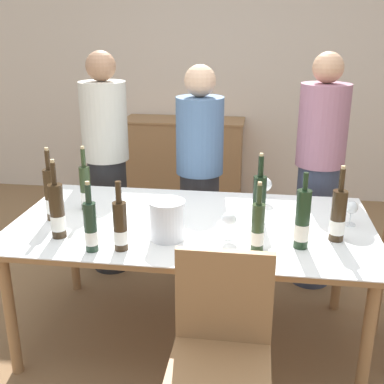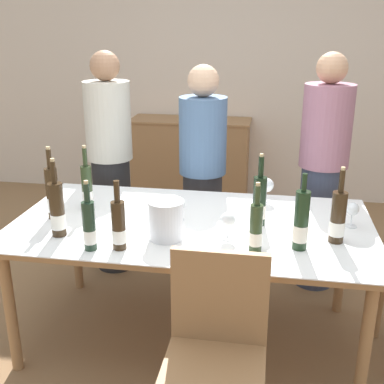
{
  "view_description": "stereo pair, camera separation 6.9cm",
  "coord_description": "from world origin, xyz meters",
  "px_view_note": "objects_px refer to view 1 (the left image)",
  "views": [
    {
      "loc": [
        0.35,
        -2.46,
        1.81
      ],
      "look_at": [
        0.0,
        0.0,
        0.94
      ],
      "focal_mm": 45.0,
      "sensor_mm": 36.0,
      "label": 1
    },
    {
      "loc": [
        0.42,
        -2.45,
        1.81
      ],
      "look_at": [
        0.0,
        0.0,
        0.94
      ],
      "focal_mm": 45.0,
      "sensor_mm": 36.0,
      "label": 2
    }
  ],
  "objects_px": {
    "ice_bucket": "(167,219)",
    "wine_bottle_0": "(120,227)",
    "wine_glass_2": "(229,220)",
    "sideboard_cabinet": "(184,161)",
    "person_guest_left": "(200,177)",
    "dining_table": "(192,232)",
    "wine_bottle_7": "(338,217)",
    "chair_near_front": "(221,344)",
    "wine_glass_0": "(178,205)",
    "wine_bottle_3": "(258,228)",
    "wine_bottle_5": "(51,196)",
    "person_guest_right": "(318,175)",
    "person_host": "(107,166)",
    "wine_bottle_6": "(57,212)",
    "wine_bottle_2": "(91,227)",
    "wine_bottle_8": "(302,221)",
    "wine_bottle_4": "(85,189)",
    "wine_glass_3": "(265,185)",
    "wine_glass_1": "(351,208)",
    "wine_bottle_1": "(259,201)"
  },
  "relations": [
    {
      "from": "sideboard_cabinet",
      "to": "wine_bottle_6",
      "type": "xyz_separation_m",
      "value": [
        -0.24,
        -2.67,
        0.45
      ]
    },
    {
      "from": "wine_bottle_3",
      "to": "wine_glass_1",
      "type": "xyz_separation_m",
      "value": [
        0.5,
        0.39,
        -0.02
      ]
    },
    {
      "from": "wine_bottle_7",
      "to": "chair_near_front",
      "type": "bearing_deg",
      "value": -129.57
    },
    {
      "from": "wine_bottle_7",
      "to": "chair_near_front",
      "type": "height_order",
      "value": "wine_bottle_7"
    },
    {
      "from": "wine_glass_0",
      "to": "person_guest_left",
      "type": "bearing_deg",
      "value": 88.17
    },
    {
      "from": "wine_bottle_8",
      "to": "wine_bottle_4",
      "type": "bearing_deg",
      "value": 164.0
    },
    {
      "from": "ice_bucket",
      "to": "wine_bottle_0",
      "type": "distance_m",
      "value": 0.25
    },
    {
      "from": "wine_glass_0",
      "to": "wine_bottle_4",
      "type": "bearing_deg",
      "value": 170.62
    },
    {
      "from": "chair_near_front",
      "to": "wine_bottle_8",
      "type": "bearing_deg",
      "value": 56.92
    },
    {
      "from": "wine_bottle_6",
      "to": "person_guest_left",
      "type": "height_order",
      "value": "person_guest_left"
    },
    {
      "from": "wine_bottle_3",
      "to": "wine_bottle_7",
      "type": "height_order",
      "value": "wine_bottle_7"
    },
    {
      "from": "wine_bottle_2",
      "to": "dining_table",
      "type": "bearing_deg",
      "value": 43.83
    },
    {
      "from": "wine_bottle_2",
      "to": "wine_bottle_5",
      "type": "xyz_separation_m",
      "value": [
        -0.35,
        0.35,
        0.02
      ]
    },
    {
      "from": "wine_bottle_0",
      "to": "wine_bottle_4",
      "type": "relative_size",
      "value": 0.91
    },
    {
      "from": "wine_bottle_0",
      "to": "wine_bottle_7",
      "type": "distance_m",
      "value": 1.09
    },
    {
      "from": "wine_bottle_0",
      "to": "dining_table",
      "type": "bearing_deg",
      "value": 52.42
    },
    {
      "from": "sideboard_cabinet",
      "to": "dining_table",
      "type": "height_order",
      "value": "sideboard_cabinet"
    },
    {
      "from": "wine_glass_3",
      "to": "sideboard_cabinet",
      "type": "bearing_deg",
      "value": 112.59
    },
    {
      "from": "wine_bottle_1",
      "to": "chair_near_front",
      "type": "xyz_separation_m",
      "value": [
        -0.14,
        -0.81,
        -0.35
      ]
    },
    {
      "from": "ice_bucket",
      "to": "wine_bottle_6",
      "type": "relative_size",
      "value": 0.49
    },
    {
      "from": "ice_bucket",
      "to": "wine_glass_2",
      "type": "height_order",
      "value": "ice_bucket"
    },
    {
      "from": "sideboard_cabinet",
      "to": "wine_bottle_5",
      "type": "xyz_separation_m",
      "value": [
        -0.37,
        -2.44,
        0.46
      ]
    },
    {
      "from": "wine_bottle_0",
      "to": "person_guest_left",
      "type": "distance_m",
      "value": 1.19
    },
    {
      "from": "sideboard_cabinet",
      "to": "wine_bottle_6",
      "type": "relative_size",
      "value": 2.96
    },
    {
      "from": "wine_bottle_3",
      "to": "chair_near_front",
      "type": "relative_size",
      "value": 0.38
    },
    {
      "from": "wine_bottle_8",
      "to": "ice_bucket",
      "type": "bearing_deg",
      "value": 179.3
    },
    {
      "from": "person_guest_right",
      "to": "person_guest_left",
      "type": "bearing_deg",
      "value": -178.21
    },
    {
      "from": "person_host",
      "to": "person_guest_left",
      "type": "relative_size",
      "value": 1.05
    },
    {
      "from": "sideboard_cabinet",
      "to": "person_guest_left",
      "type": "height_order",
      "value": "person_guest_left"
    },
    {
      "from": "wine_glass_1",
      "to": "person_guest_right",
      "type": "relative_size",
      "value": 0.08
    },
    {
      "from": "wine_bottle_3",
      "to": "person_guest_left",
      "type": "relative_size",
      "value": 0.23
    },
    {
      "from": "chair_near_front",
      "to": "ice_bucket",
      "type": "bearing_deg",
      "value": 121.35
    },
    {
      "from": "dining_table",
      "to": "wine_glass_1",
      "type": "distance_m",
      "value": 0.89
    },
    {
      "from": "person_guest_left",
      "to": "wine_glass_3",
      "type": "bearing_deg",
      "value": -38.67
    },
    {
      "from": "sideboard_cabinet",
      "to": "wine_glass_3",
      "type": "xyz_separation_m",
      "value": [
        0.82,
        -1.97,
        0.42
      ]
    },
    {
      "from": "dining_table",
      "to": "ice_bucket",
      "type": "bearing_deg",
      "value": -112.77
    },
    {
      "from": "ice_bucket",
      "to": "person_guest_left",
      "type": "bearing_deg",
      "value": 87.66
    },
    {
      "from": "wine_bottle_6",
      "to": "wine_glass_1",
      "type": "height_order",
      "value": "wine_bottle_6"
    },
    {
      "from": "wine_bottle_5",
      "to": "person_guest_right",
      "type": "distance_m",
      "value": 1.78
    },
    {
      "from": "wine_bottle_8",
      "to": "chair_near_front",
      "type": "xyz_separation_m",
      "value": [
        -0.35,
        -0.53,
        -0.36
      ]
    },
    {
      "from": "wine_bottle_3",
      "to": "wine_glass_3",
      "type": "xyz_separation_m",
      "value": [
        0.04,
        0.71,
        -0.02
      ]
    },
    {
      "from": "wine_bottle_3",
      "to": "wine_glass_0",
      "type": "relative_size",
      "value": 2.65
    },
    {
      "from": "wine_bottle_3",
      "to": "wine_bottle_5",
      "type": "bearing_deg",
      "value": 168.31
    },
    {
      "from": "wine_glass_0",
      "to": "person_guest_left",
      "type": "relative_size",
      "value": 0.09
    },
    {
      "from": "wine_glass_1",
      "to": "wine_bottle_5",
      "type": "bearing_deg",
      "value": -174.82
    },
    {
      "from": "wine_bottle_6",
      "to": "person_host",
      "type": "relative_size",
      "value": 0.25
    },
    {
      "from": "wine_bottle_0",
      "to": "wine_bottle_8",
      "type": "bearing_deg",
      "value": 9.58
    },
    {
      "from": "sideboard_cabinet",
      "to": "ice_bucket",
      "type": "height_order",
      "value": "ice_bucket"
    },
    {
      "from": "wine_bottle_4",
      "to": "wine_bottle_8",
      "type": "relative_size",
      "value": 1.0
    },
    {
      "from": "ice_bucket",
      "to": "wine_bottle_3",
      "type": "height_order",
      "value": "wine_bottle_3"
    }
  ]
}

